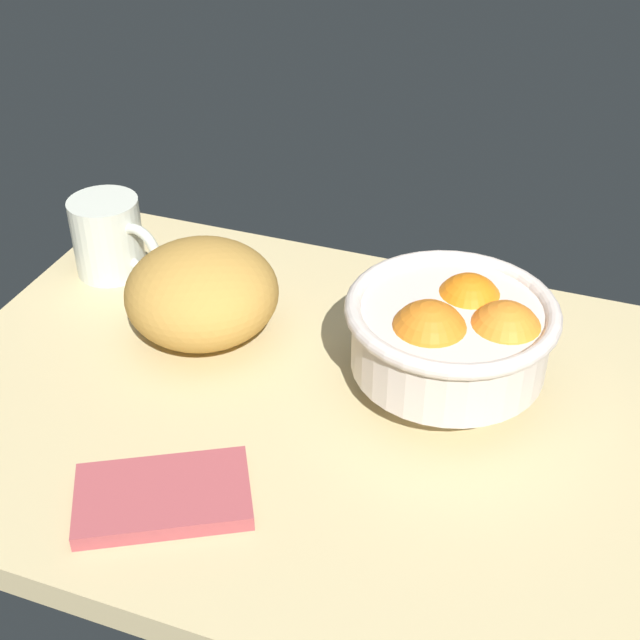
{
  "coord_description": "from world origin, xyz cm",
  "views": [
    {
      "loc": [
        26.95,
        -64.59,
        58.53
      ],
      "look_at": [
        0.91,
        6.61,
        5.0
      ],
      "focal_mm": 50.31,
      "sensor_mm": 36.0,
      "label": 1
    }
  ],
  "objects_px": {
    "fruit_bowl": "(453,334)",
    "napkin_folded": "(163,496)",
    "bread_loaf": "(202,293)",
    "mug": "(110,237)"
  },
  "relations": [
    {
      "from": "fruit_bowl",
      "to": "bread_loaf",
      "type": "relative_size",
      "value": 1.25
    },
    {
      "from": "napkin_folded",
      "to": "mug",
      "type": "relative_size",
      "value": 1.2
    },
    {
      "from": "napkin_folded",
      "to": "mug",
      "type": "xyz_separation_m",
      "value": [
        -0.24,
        0.32,
        0.04
      ]
    },
    {
      "from": "fruit_bowl",
      "to": "napkin_folded",
      "type": "relative_size",
      "value": 1.37
    },
    {
      "from": "fruit_bowl",
      "to": "napkin_folded",
      "type": "height_order",
      "value": "fruit_bowl"
    },
    {
      "from": "fruit_bowl",
      "to": "bread_loaf",
      "type": "height_order",
      "value": "fruit_bowl"
    },
    {
      "from": "bread_loaf",
      "to": "napkin_folded",
      "type": "distance_m",
      "value": 0.26
    },
    {
      "from": "fruit_bowl",
      "to": "napkin_folded",
      "type": "distance_m",
      "value": 0.32
    },
    {
      "from": "fruit_bowl",
      "to": "napkin_folded",
      "type": "bearing_deg",
      "value": -129.58
    },
    {
      "from": "fruit_bowl",
      "to": "bread_loaf",
      "type": "distance_m",
      "value": 0.28
    }
  ]
}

